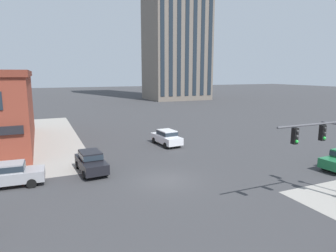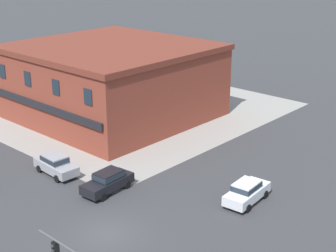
{
  "view_description": "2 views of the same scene",
  "coord_description": "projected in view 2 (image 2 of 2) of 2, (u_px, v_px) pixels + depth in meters",
  "views": [
    {
      "loc": [
        -8.09,
        -18.87,
        7.74
      ],
      "look_at": [
        2.13,
        4.44,
        3.2
      ],
      "focal_mm": 31.38,
      "sensor_mm": 36.0,
      "label": 1
    },
    {
      "loc": [
        22.95,
        -19.26,
        18.49
      ],
      "look_at": [
        -3.13,
        9.48,
        4.45
      ],
      "focal_mm": 54.18,
      "sensor_mm": 36.0,
      "label": 2
    }
  ],
  "objects": [
    {
      "name": "car_cross_eastbound",
      "position": [
        56.0,
        164.0,
        42.76
      ],
      "size": [
        4.49,
        2.07,
        1.68
      ],
      "color": "#99999E",
      "rests_on": "ground"
    },
    {
      "name": "ground_plane",
      "position": [
        108.0,
        234.0,
        34.21
      ],
      "size": [
        320.0,
        320.0,
        0.0
      ],
      "primitive_type": "plane",
      "color": "#38383A"
    },
    {
      "name": "car_cross_westbound",
      "position": [
        108.0,
        181.0,
        39.76
      ],
      "size": [
        2.11,
        4.51,
        1.68
      ],
      "color": "black",
      "rests_on": "ground"
    },
    {
      "name": "car_parked_curb",
      "position": [
        247.0,
        191.0,
        38.08
      ],
      "size": [
        2.17,
        4.53,
        1.68
      ],
      "color": "silver",
      "rests_on": "ground"
    },
    {
      "name": "sidewalk_far_corner",
      "position": [
        123.0,
        107.0,
        60.77
      ],
      "size": [
        32.0,
        32.0,
        0.02
      ],
      "primitive_type": "cube",
      "color": "gray",
      "rests_on": "ground"
    },
    {
      "name": "storefront_block_near_corner",
      "position": [
        113.0,
        80.0,
        56.53
      ],
      "size": [
        19.45,
        18.88,
        8.07
      ],
      "color": "brown",
      "rests_on": "ground"
    }
  ]
}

